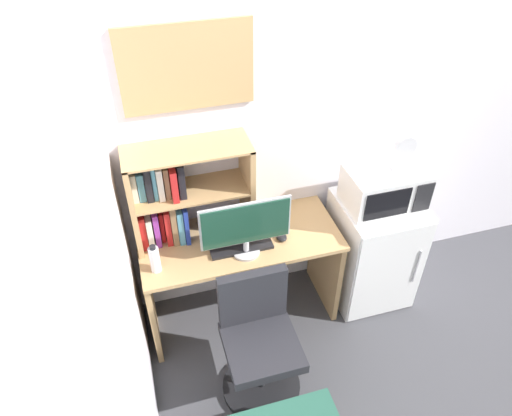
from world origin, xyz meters
TOP-DOWN VIEW (x-y plane):
  - wall_back at (0.40, 0.02)m, footprint 6.40×0.04m
  - wall_left at (-1.62, -1.60)m, footprint 0.04×4.40m
  - desk at (-0.90, -0.28)m, footprint 1.29×0.56m
  - hutch_bookshelf at (-1.28, -0.13)m, footprint 0.74×0.29m
  - monitor at (-0.90, -0.41)m, footprint 0.56×0.17m
  - keyboard at (-0.92, -0.36)m, footprint 0.39×0.15m
  - computer_mouse at (-0.65, -0.36)m, footprint 0.07×0.09m
  - water_bottle at (-1.45, -0.41)m, footprint 0.06×0.06m
  - mini_fridge at (0.07, -0.32)m, footprint 0.55×0.55m
  - microwave at (0.07, -0.32)m, footprint 0.51×0.33m
  - desk_fan at (0.14, -0.32)m, footprint 0.14×0.11m
  - desk_chair at (-0.94, -0.84)m, footprint 0.50×0.50m
  - wall_corkboard at (-1.10, -0.01)m, footprint 0.74×0.02m

SIDE VIEW (x-z plane):
  - desk_chair at x=-0.94m, z-range -0.05..0.81m
  - mini_fridge at x=0.07m, z-range 0.00..0.85m
  - desk at x=-0.90m, z-range 0.15..0.90m
  - keyboard at x=-0.92m, z-range 0.75..0.77m
  - computer_mouse at x=-0.65m, z-range 0.75..0.78m
  - water_bottle at x=-1.45m, z-range 0.74..0.94m
  - monitor at x=-0.90m, z-range 0.77..1.16m
  - microwave at x=0.07m, z-range 0.85..1.11m
  - hutch_bookshelf at x=-1.28m, z-range 0.75..1.39m
  - desk_fan at x=0.14m, z-range 1.13..1.37m
  - wall_back at x=0.40m, z-range 0.00..2.60m
  - wall_left at x=-1.62m, z-range 0.00..2.60m
  - wall_corkboard at x=-1.10m, z-range 1.57..2.05m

